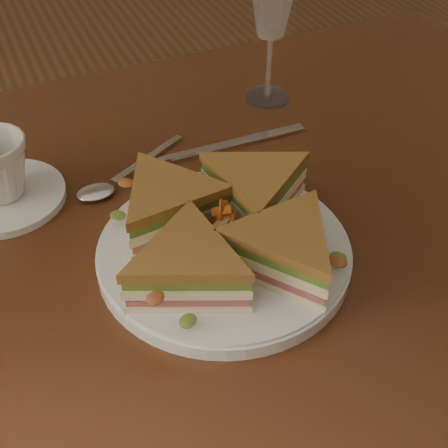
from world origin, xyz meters
name	(u,v)px	position (x,y,z in m)	size (l,w,h in m)	color
table	(213,269)	(0.00, 0.00, 0.65)	(1.20, 0.80, 0.75)	#35180C
plate	(224,253)	(-0.02, -0.08, 0.76)	(0.28, 0.28, 0.02)	white
sandwich_wedges	(224,228)	(-0.02, -0.08, 0.80)	(0.32, 0.32, 0.06)	#FFEDBC
crisps_mound	(224,230)	(-0.02, -0.08, 0.79)	(0.09, 0.09, 0.05)	#D75C1B
spoon	(109,184)	(-0.10, 0.10, 0.75)	(0.17, 0.10, 0.01)	silver
knife	(229,145)	(0.07, 0.12, 0.75)	(0.22, 0.02, 0.00)	silver
wine_glass	(272,1)	(0.18, 0.21, 0.90)	(0.07, 0.07, 0.21)	white
saucer	(5,197)	(-0.22, 0.12, 0.76)	(0.15, 0.15, 0.01)	white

